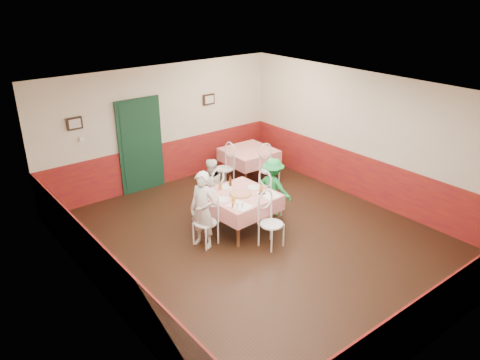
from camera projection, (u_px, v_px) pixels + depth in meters
floor at (260, 240)px, 8.81m from camera, size 7.00×7.00×0.00m
ceiling at (263, 93)px, 7.70m from camera, size 7.00×7.00×0.00m
back_wall at (162, 126)px, 10.77m from camera, size 6.00×0.10×2.80m
front_wall at (447, 256)px, 5.73m from camera, size 6.00×0.10×2.80m
left_wall at (99, 222)px, 6.54m from camera, size 0.10×7.00×2.80m
right_wall at (368, 138)px, 9.96m from camera, size 0.10×7.00×2.80m
wainscot_back at (165, 163)px, 11.12m from camera, size 6.00×0.03×1.00m
wainscot_front at (434, 315)px, 6.10m from camera, size 6.00×0.03×1.00m
wainscot_left at (107, 275)px, 6.91m from camera, size 0.03×7.00×1.00m
wainscot_right at (363, 177)px, 10.31m from camera, size 0.03×7.00×1.00m
door at (141, 147)px, 10.53m from camera, size 0.96×0.06×2.10m
picture_left at (75, 123)px, 9.42m from camera, size 0.32×0.03×0.26m
picture_right at (209, 99)px, 11.30m from camera, size 0.32×0.03×0.26m
thermostat at (82, 139)px, 9.61m from camera, size 0.10×0.03×0.10m
main_table at (240, 212)px, 9.06m from camera, size 1.30×1.30×0.77m
second_table at (249, 164)px, 11.38m from camera, size 1.14×1.14×0.77m
chair_left at (205, 223)px, 8.51m from camera, size 0.50×0.50×0.90m
chair_right at (271, 196)px, 9.55m from camera, size 0.43×0.43×0.90m
chair_far at (212, 195)px, 9.61m from camera, size 0.48×0.48×0.90m
chair_near at (271, 224)px, 8.45m from camera, size 0.45×0.45×0.90m
chair_second_a at (224, 169)px, 10.92m from camera, size 0.43×0.43×0.90m
chair_second_b at (270, 171)px, 10.81m from camera, size 0.43×0.43×0.90m
pizza at (241, 194)px, 8.88m from camera, size 0.43×0.43×0.03m
plate_left at (222, 200)px, 8.66m from camera, size 0.27×0.27×0.01m
plate_right at (254, 187)px, 9.17m from camera, size 0.27×0.27×0.01m
plate_far at (225, 187)px, 9.19m from camera, size 0.27×0.27×0.01m
glass_a at (233, 201)px, 8.48m from camera, size 0.07×0.07×0.13m
glass_b at (261, 189)px, 8.96m from camera, size 0.07×0.07×0.13m
glass_c at (220, 186)px, 9.08m from camera, size 0.07×0.07×0.13m
beer_bottle at (230, 182)px, 9.19m from camera, size 0.06×0.06×0.21m
shaker_a at (237, 206)px, 8.34m from camera, size 0.04×0.04×0.09m
shaker_b at (242, 206)px, 8.34m from camera, size 0.04×0.04×0.09m
shaker_c at (233, 205)px, 8.37m from camera, size 0.04×0.04×0.09m
menu_left at (240, 206)px, 8.45m from camera, size 0.38×0.45×0.00m
menu_right at (269, 194)px, 8.89m from camera, size 0.35×0.44×0.00m
wallet at (262, 194)px, 8.90m from camera, size 0.12×0.10×0.02m
diner_left at (203, 210)px, 8.37m from camera, size 0.49×0.61×1.45m
diner_far at (211, 187)px, 9.58m from camera, size 0.65×0.54×1.21m
diner_right at (273, 188)px, 9.52m from camera, size 0.69×0.91×1.25m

